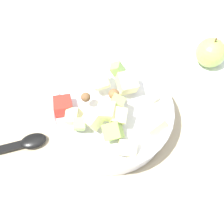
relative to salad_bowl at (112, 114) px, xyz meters
name	(u,v)px	position (x,y,z in m)	size (l,w,h in m)	color
ground_plane	(110,128)	(0.00, -0.01, -0.05)	(2.40, 2.40, 0.00)	silver
placemat	(110,128)	(0.00, -0.01, -0.04)	(0.49, 0.33, 0.01)	tan
salad_bowl	(112,114)	(0.00, 0.00, 0.00)	(0.27, 0.27, 0.12)	white
serving_spoon	(12,147)	(-0.20, -0.09, -0.04)	(0.21, 0.12, 0.01)	black
whole_apple	(211,53)	(0.21, 0.22, -0.01)	(0.07, 0.07, 0.09)	#9EC656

